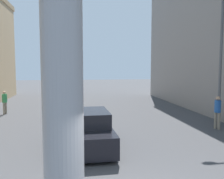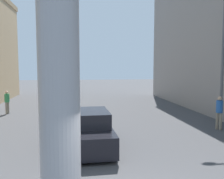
{
  "view_description": "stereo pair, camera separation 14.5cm",
  "coord_description": "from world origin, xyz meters",
  "px_view_note": "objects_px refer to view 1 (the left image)",
  "views": [
    {
      "loc": [
        -1.46,
        -4.79,
        3.41
      ],
      "look_at": [
        0.0,
        4.66,
        2.51
      ],
      "focal_mm": 40.0,
      "sensor_mm": 36.0,
      "label": 1
    },
    {
      "loc": [
        -1.32,
        -4.81,
        3.41
      ],
      "look_at": [
        0.0,
        4.66,
        2.51
      ],
      "focal_mm": 40.0,
      "sensor_mm": 36.0,
      "label": 2
    }
  ],
  "objects_px": {
    "car_lead": "(85,129)",
    "pedestrian_mid_right": "(218,110)",
    "street_lamp": "(215,43)",
    "pedestrian_far_left": "(5,101)"
  },
  "relations": [
    {
      "from": "pedestrian_far_left",
      "to": "street_lamp",
      "type": "bearing_deg",
      "value": -22.18
    },
    {
      "from": "pedestrian_mid_right",
      "to": "pedestrian_far_left",
      "type": "relative_size",
      "value": 1.08
    },
    {
      "from": "street_lamp",
      "to": "pedestrian_far_left",
      "type": "height_order",
      "value": "street_lamp"
    },
    {
      "from": "car_lead",
      "to": "pedestrian_mid_right",
      "type": "distance_m",
      "value": 7.39
    },
    {
      "from": "pedestrian_mid_right",
      "to": "pedestrian_far_left",
      "type": "bearing_deg",
      "value": 153.73
    },
    {
      "from": "street_lamp",
      "to": "pedestrian_mid_right",
      "type": "relative_size",
      "value": 4.4
    },
    {
      "from": "street_lamp",
      "to": "pedestrian_mid_right",
      "type": "bearing_deg",
      "value": -107.19
    },
    {
      "from": "pedestrian_mid_right",
      "to": "pedestrian_far_left",
      "type": "xyz_separation_m",
      "value": [
        -12.5,
        6.17,
        -0.09
      ]
    },
    {
      "from": "car_lead",
      "to": "pedestrian_mid_right",
      "type": "height_order",
      "value": "pedestrian_mid_right"
    },
    {
      "from": "street_lamp",
      "to": "car_lead",
      "type": "height_order",
      "value": "street_lamp"
    }
  ]
}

